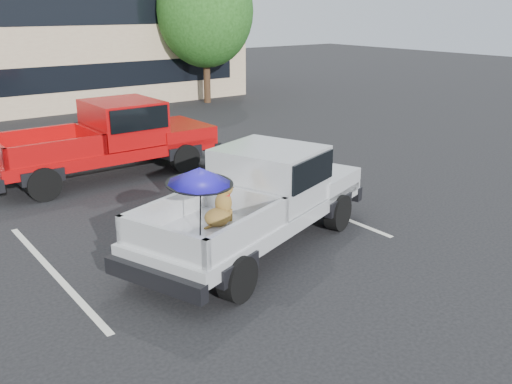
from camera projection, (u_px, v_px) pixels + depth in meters
ground at (258, 268)px, 10.17m from camera, size 90.00×90.00×0.00m
stripe_left at (53, 272)px, 9.98m from camera, size 0.12×5.00×0.01m
stripe_right at (309, 204)px, 13.40m from camera, size 0.12×5.00×0.01m
motel_building at (19, 34)px, 26.28m from camera, size 20.40×8.40×6.30m
tree_right at (205, 11)px, 26.15m from camera, size 4.46×4.46×6.78m
tree_back at (78, 6)px, 30.47m from camera, size 4.68×4.68×7.11m
silver_pickup at (263, 192)px, 10.91m from camera, size 6.02×3.77×2.06m
red_pickup at (118, 135)px, 15.47m from camera, size 6.17×2.34×2.02m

